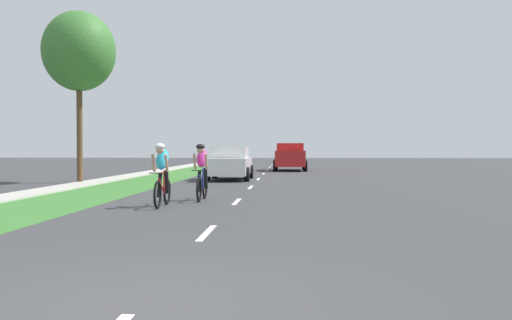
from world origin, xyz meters
TOP-DOWN VIEW (x-y plane):
  - ground_plane at (0.00, 20.00)m, footprint 120.00×120.00m
  - grass_verge at (-4.81, 20.00)m, footprint 2.73×70.00m
  - sidewalk_concrete at (-6.81, 20.00)m, footprint 1.27×70.00m
  - lane_markings_center at (0.00, 24.00)m, footprint 0.12×52.20m
  - cyclist_lead at (-1.73, 8.57)m, footprint 0.42×1.72m
  - cyclist_trailing at (-1.01, 10.30)m, footprint 0.42×1.72m
  - sedan_white at (-1.29, 20.55)m, footprint 1.98×4.30m
  - suv_red at (1.54, 31.47)m, footprint 2.15×4.70m
  - street_tree_near at (-7.38, 17.88)m, footprint 3.04×3.04m

SIDE VIEW (x-z plane):
  - ground_plane at x=0.00m, z-range 0.00..0.00m
  - grass_verge at x=-4.81m, z-range 0.00..0.01m
  - lane_markings_center at x=0.00m, z-range 0.00..0.01m
  - sidewalk_concrete at x=-6.81m, z-range -0.05..0.06m
  - sedan_white at x=-1.29m, z-range 0.01..1.53m
  - cyclist_lead at x=-1.73m, z-range 0.02..1.60m
  - cyclist_trailing at x=-1.01m, z-range 0.02..1.60m
  - suv_red at x=1.54m, z-range 0.05..1.84m
  - street_tree_near at x=-7.38m, z-range 1.91..9.13m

